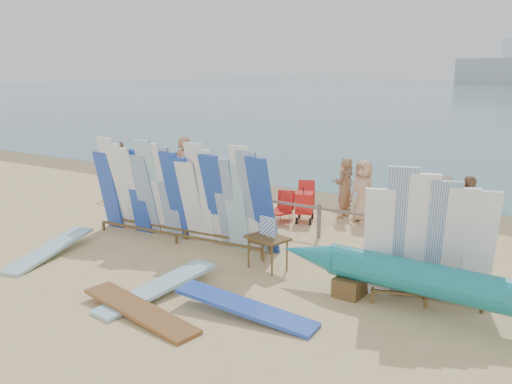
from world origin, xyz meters
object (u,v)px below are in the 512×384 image
Objects in this scene: vendor_table at (268,252)px; beachgoer_8 at (445,209)px; main_surfboard_rack at (180,196)px; outrigger_canoe at (450,287)px; beachgoer_extra_1 at (121,162)px; flat_board_c at (140,316)px; beach_chair_right at (284,211)px; beachgoer_10 at (466,214)px; beachgoer_5 at (345,187)px; stroller at (305,206)px; side_surfboard_rack at (428,243)px; beachgoer_2 at (188,178)px; beachgoer_6 at (363,191)px; beach_chair_left at (281,214)px; flat_board_a at (50,256)px; beachgoer_11 at (185,159)px; flat_board_b at (158,295)px; flat_board_d at (245,316)px; beachgoer_1 at (163,173)px.

vendor_table is 0.70× the size of beachgoer_8.
outrigger_canoe is (6.86, -0.93, -0.57)m from main_surfboard_rack.
beachgoer_8 reaches higher than beachgoer_extra_1.
flat_board_c is 7.14m from beach_chair_right.
beachgoer_8 is at bearing 58.93° from beachgoer_10.
beachgoer_8 is at bearing 25.72° from beachgoer_5.
vendor_table is 4.04m from stroller.
beachgoer_extra_1 is (-8.68, 1.16, 0.33)m from stroller.
side_surfboard_rack is 1.66× the size of beachgoer_extra_1.
beachgoer_8 is 1.06× the size of beachgoer_2.
beach_chair_left is at bearing -119.21° from beachgoer_6.
beachgoer_extra_1 is (-4.27, 1.10, -0.00)m from beachgoer_2.
beachgoer_5 reaches higher than flat_board_a.
outrigger_canoe reaches higher than flat_board_c.
side_surfboard_rack is at bearing 129.74° from beachgoer_11.
flat_board_c is 8.11m from beachgoer_6.
beachgoer_6 is at bearing 86.17° from beachgoer_8.
beachgoer_6 is at bearing 104.07° from side_surfboard_rack.
beachgoer_11 is at bearing 124.94° from main_surfboard_rack.
stroller is at bearing 104.06° from beachgoer_8.
beach_chair_right is 0.68m from stroller.
vendor_table is at bearing 148.85° from beachgoer_10.
flat_board_b is (-5.02, -1.95, -0.62)m from outrigger_canoe.
main_surfboard_rack is 6.33m from side_surfboard_rack.
flat_board_d is 3.32× the size of beach_chair_right.
beach_chair_right is at bearing 145.92° from outrigger_canoe.
beach_chair_right is at bearing 103.79° from flat_board_b.
outrigger_canoe is 13.46m from beachgoer_11.
beachgoer_1 is (-5.38, -0.09, 0.42)m from stroller.
flat_board_d is (1.60, 1.01, 0.00)m from flat_board_c.
flat_board_b is 6.28m from stroller.
flat_board_c is at bearing 105.31° from beachgoer_11.
vendor_table is 3.72m from beach_chair_left.
flat_board_b is 11.49m from beachgoer_extra_1.
beachgoer_11 is at bearing 138.16° from stroller.
beachgoer_1 is (1.16, -2.55, -0.03)m from beachgoer_11.
beachgoer_11 is at bearing -166.94° from beachgoer_6.
beachgoer_extra_1 is at bearing -127.90° from beachgoer_5.
flat_board_b is 7.78m from beachgoer_2.
main_surfboard_rack is 4.81m from flat_board_d.
beachgoer_6 is (1.00, 8.00, 0.90)m from flat_board_c.
side_surfboard_rack reaches higher than beach_chair_right.
beachgoer_10 is at bearing 145.09° from beachgoer_11.
outrigger_canoe is 2.54× the size of flat_board_d.
flat_board_b is 8.27m from beachgoer_1.
flat_board_a is 5.68m from flat_board_d.
beach_chair_left is at bearing -58.25° from beachgoer_extra_1.
beachgoer_5 reaches higher than flat_board_c.
outrigger_canoe is 14.81m from beachgoer_extra_1.
outrigger_canoe is 4.00m from vendor_table.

